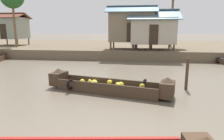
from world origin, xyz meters
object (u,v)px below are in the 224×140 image
(banana_boat, at_px, (107,85))
(vendor_person, at_px, (136,41))
(stilt_house_mid_left, at_px, (132,26))
(stilt_house_left, at_px, (11,28))
(stilt_house_mid_right, at_px, (153,30))
(mooring_post, at_px, (187,74))

(banana_boat, relative_size, vendor_person, 3.57)
(vendor_person, bearing_deg, stilt_house_mid_left, 110.80)
(stilt_house_left, distance_m, stilt_house_mid_left, 15.80)
(banana_boat, bearing_deg, stilt_house_left, 134.14)
(banana_boat, relative_size, stilt_house_left, 1.40)
(stilt_house_mid_left, bearing_deg, vendor_person, -69.20)
(stilt_house_mid_right, bearing_deg, mooring_post, -84.77)
(stilt_house_left, xyz_separation_m, stilt_house_mid_left, (15.43, -3.39, 0.07))
(stilt_house_mid_right, bearing_deg, stilt_house_left, 168.15)
(banana_boat, height_order, stilt_house_mid_left, stilt_house_mid_left)
(stilt_house_mid_left, bearing_deg, mooring_post, -74.39)
(stilt_house_mid_left, distance_m, stilt_house_mid_right, 2.14)
(stilt_house_mid_right, height_order, mooring_post, stilt_house_mid_right)
(stilt_house_mid_right, bearing_deg, banana_boat, -103.37)
(banana_boat, height_order, stilt_house_left, stilt_house_left)
(mooring_post, bearing_deg, vendor_person, 104.87)
(banana_boat, height_order, vendor_person, vendor_person)
(stilt_house_left, xyz_separation_m, vendor_person, (15.93, -4.71, -1.28))
(stilt_house_mid_left, height_order, stilt_house_mid_right, stilt_house_mid_left)
(stilt_house_left, bearing_deg, stilt_house_mid_right, -11.85)
(banana_boat, distance_m, stilt_house_mid_right, 12.12)
(vendor_person, xyz_separation_m, mooring_post, (2.55, -9.60, -1.09))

